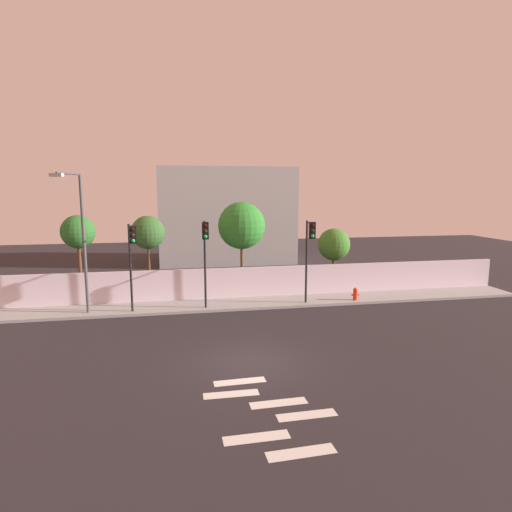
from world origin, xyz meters
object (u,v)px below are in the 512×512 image
at_px(fire_hydrant, 355,293).
at_px(street_lamp_curbside, 80,232).
at_px(traffic_light_left, 310,244).
at_px(roadside_tree_midleft, 148,233).
at_px(traffic_light_right, 132,249).
at_px(roadside_tree_rightmost, 334,245).
at_px(roadside_tree_midright, 242,226).
at_px(traffic_light_center, 205,246).
at_px(roadside_tree_leftmost, 78,232).

bearing_deg(fire_hydrant, street_lamp_curbside, -179.79).
xyz_separation_m(traffic_light_left, roadside_tree_midleft, (-8.84, 3.96, 0.42)).
distance_m(traffic_light_right, fire_hydrant, 12.83).
relative_size(fire_hydrant, roadside_tree_rightmost, 0.18).
bearing_deg(fire_hydrant, roadside_tree_midleft, 164.03).
distance_m(traffic_light_left, roadside_tree_midright, 5.12).
height_order(street_lamp_curbside, roadside_tree_midleft, street_lamp_curbside).
bearing_deg(roadside_tree_rightmost, roadside_tree_midleft, -180.00).
xyz_separation_m(traffic_light_center, street_lamp_curbside, (-6.24, 0.37, 0.82)).
xyz_separation_m(roadside_tree_midleft, roadside_tree_rightmost, (11.79, 0.00, -1.00)).
xyz_separation_m(traffic_light_left, traffic_light_center, (-5.69, 0.13, 0.03)).
relative_size(traffic_light_center, street_lamp_curbside, 0.66).
xyz_separation_m(fire_hydrant, roadside_tree_leftmost, (-15.82, 3.40, 3.55)).
bearing_deg(traffic_light_right, roadside_tree_midright, 32.33).
height_order(roadside_tree_leftmost, roadside_tree_rightmost, roadside_tree_leftmost).
bearing_deg(roadside_tree_leftmost, roadside_tree_midleft, 0.00).
xyz_separation_m(traffic_light_right, roadside_tree_rightmost, (12.38, 3.97, -0.55)).
relative_size(traffic_light_left, roadside_tree_midleft, 0.94).
relative_size(traffic_light_right, roadside_tree_midright, 0.80).
height_order(traffic_light_center, fire_hydrant, traffic_light_center).
bearing_deg(roadside_tree_leftmost, roadside_tree_rightmost, 0.00).
height_order(street_lamp_curbside, roadside_tree_rightmost, street_lamp_curbside).
bearing_deg(traffic_light_center, fire_hydrant, 2.78).
bearing_deg(traffic_light_left, street_lamp_curbside, 177.58).
relative_size(traffic_light_center, roadside_tree_leftmost, 0.93).
bearing_deg(street_lamp_curbside, roadside_tree_rightmost, 13.05).
distance_m(fire_hydrant, roadside_tree_leftmost, 16.57).
distance_m(traffic_light_right, roadside_tree_leftmost, 5.23).
relative_size(traffic_light_center, roadside_tree_midright, 0.82).
relative_size(traffic_light_center, fire_hydrant, 6.50).
height_order(street_lamp_curbside, fire_hydrant, street_lamp_curbside).
distance_m(traffic_light_left, fire_hydrant, 4.33).
distance_m(traffic_light_center, fire_hydrant, 9.26).
bearing_deg(roadside_tree_midleft, traffic_light_right, -98.43).
distance_m(traffic_light_left, roadside_tree_rightmost, 4.97).
relative_size(traffic_light_center, traffic_light_right, 1.02).
xyz_separation_m(street_lamp_curbside, roadside_tree_midleft, (3.10, 3.45, -0.43)).
distance_m(traffic_light_left, traffic_light_center, 5.69).
xyz_separation_m(traffic_light_right, roadside_tree_leftmost, (-3.36, 3.97, 0.54)).
bearing_deg(roadside_tree_rightmost, traffic_light_center, -156.16).
bearing_deg(fire_hydrant, roadside_tree_midright, 151.23).
height_order(traffic_light_left, street_lamp_curbside, street_lamp_curbside).
bearing_deg(roadside_tree_midright, traffic_light_center, -123.59).
relative_size(traffic_light_right, fire_hydrant, 6.36).
bearing_deg(roadside_tree_rightmost, roadside_tree_leftmost, -180.00).
bearing_deg(roadside_tree_midright, street_lamp_curbside, -158.54).
height_order(traffic_light_right, roadside_tree_leftmost, roadside_tree_leftmost).
relative_size(street_lamp_curbside, roadside_tree_midleft, 1.44).
relative_size(roadside_tree_leftmost, roadside_tree_midleft, 1.02).
bearing_deg(roadside_tree_leftmost, traffic_light_center, -28.31).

